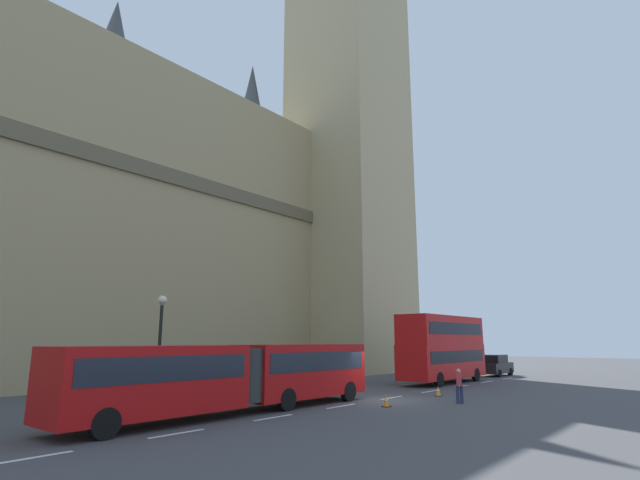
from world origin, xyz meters
name	(u,v)px	position (x,y,z in m)	size (l,w,h in m)	color
ground_plane	(377,400)	(0.00, 0.00, 0.00)	(160.00, 160.00, 0.00)	#424244
lane_centre_marking	(392,398)	(1.44, 0.00, 0.00)	(39.00, 0.16, 0.01)	silver
clock_tower	(347,25)	(19.74, 15.98, 40.13)	(12.20, 12.20, 76.21)	tan
articulated_bus	(238,372)	(-8.00, 1.99, 1.74)	(15.98, 2.54, 2.90)	#B20F0F
double_decker_bus	(443,346)	(12.17, 2.00, 2.71)	(9.89, 2.54, 4.90)	red
sedan_lead	(495,365)	(22.20, 1.85, 0.91)	(4.40, 1.86, 1.85)	black
traffic_cone_west	(386,401)	(-1.97, -1.79, 0.28)	(0.36, 0.36, 0.58)	black
traffic_cone_middle	(438,391)	(3.86, -1.61, 0.28)	(0.36, 0.36, 0.58)	black
street_lamp	(160,341)	(-9.08, 6.50, 3.06)	(0.44, 0.44, 5.27)	black
pedestrian_near_cones	(459,385)	(1.48, -3.97, 0.91)	(0.47, 0.40, 1.69)	#262D4C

